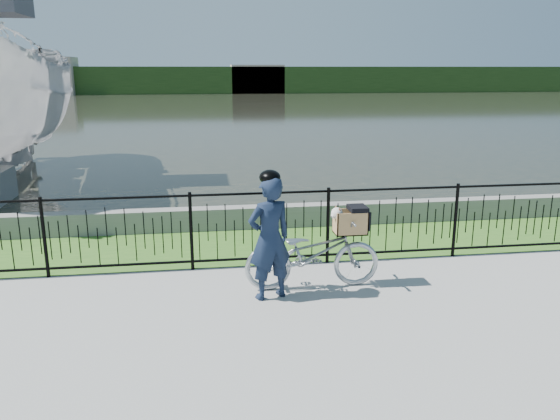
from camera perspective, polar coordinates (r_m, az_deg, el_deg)
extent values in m
plane|color=gray|center=(6.65, -0.41, -10.61)|extent=(120.00, 120.00, 0.00)
cube|color=#3B6A21|center=(9.05, -2.70, -3.62)|extent=(60.00, 2.00, 0.01)
plane|color=#292A1F|center=(39.07, -7.26, 10.34)|extent=(120.00, 120.00, 0.00)
cube|color=slate|center=(9.95, -3.29, -0.76)|extent=(60.00, 0.30, 0.40)
cube|color=#28461B|center=(65.98, -7.87, 13.32)|extent=(120.00, 6.00, 3.00)
cube|color=#B09D8D|center=(66.23, -24.03, 12.67)|extent=(8.00, 4.00, 4.00)
cube|color=#B09D8D|center=(64.83, -2.40, 13.51)|extent=(6.00, 3.00, 3.20)
imported|color=#A3A9AE|center=(7.21, 3.41, -4.56)|extent=(1.79, 0.62, 0.94)
cube|color=black|center=(7.24, 7.32, -2.43)|extent=(0.38, 0.18, 0.02)
cube|color=#A77F4D|center=(7.24, 7.32, -2.37)|extent=(0.42, 0.28, 0.01)
cube|color=#A77F4D|center=(7.32, 7.08, -0.98)|extent=(0.42, 0.01, 0.31)
cube|color=#A77F4D|center=(7.08, 7.64, -1.54)|extent=(0.42, 0.01, 0.31)
cube|color=#A77F4D|center=(7.26, 8.89, -1.19)|extent=(0.02, 0.28, 0.31)
cube|color=#A77F4D|center=(7.15, 5.80, -1.33)|extent=(0.01, 0.28, 0.31)
cube|color=black|center=(7.18, 8.11, 0.18)|extent=(0.23, 0.29, 0.06)
cube|color=black|center=(7.25, 9.03, -0.95)|extent=(0.02, 0.29, 0.25)
ellipsoid|color=silver|center=(7.20, 7.20, -1.44)|extent=(0.31, 0.22, 0.20)
sphere|color=silver|center=(7.10, 5.97, -0.33)|extent=(0.15, 0.15, 0.15)
sphere|color=silver|center=(7.07, 5.61, -0.62)|extent=(0.07, 0.07, 0.07)
sphere|color=black|center=(7.06, 5.43, -0.69)|extent=(0.02, 0.02, 0.02)
cone|color=brown|center=(7.14, 5.86, 0.26)|extent=(0.06, 0.08, 0.08)
cone|color=brown|center=(7.05, 6.22, 0.06)|extent=(0.06, 0.08, 0.08)
imported|color=#121D33|center=(6.77, -1.11, -2.99)|extent=(0.67, 0.55, 1.57)
ellipsoid|color=black|center=(6.58, -1.14, 3.38)|extent=(0.26, 0.29, 0.18)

